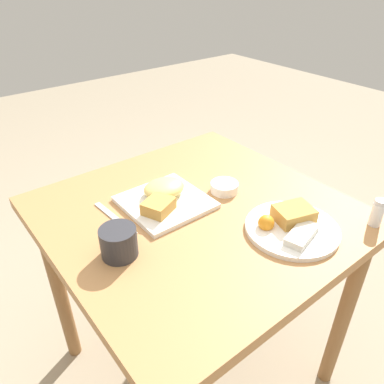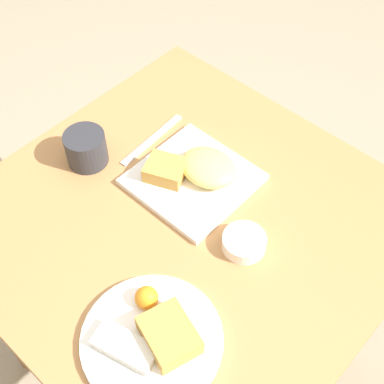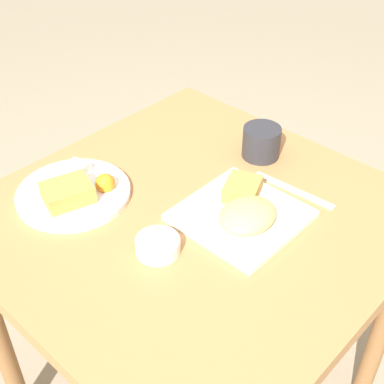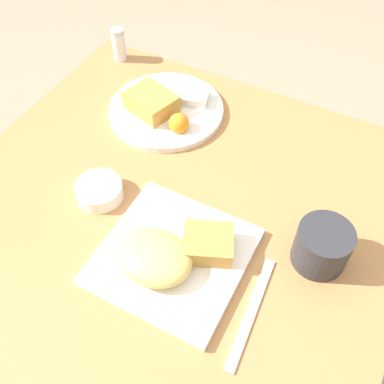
% 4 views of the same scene
% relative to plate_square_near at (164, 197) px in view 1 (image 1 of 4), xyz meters
% --- Properties ---
extents(ground_plane, '(8.00, 8.00, 0.00)m').
position_rel_plate_square_near_xyz_m(ground_plane, '(-0.06, 0.09, -0.77)').
color(ground_plane, gray).
extents(dining_table, '(0.83, 0.82, 0.75)m').
position_rel_plate_square_near_xyz_m(dining_table, '(-0.06, 0.09, -0.12)').
color(dining_table, '#B27A47').
rests_on(dining_table, ground_plane).
extents(plate_square_near, '(0.24, 0.24, 0.06)m').
position_rel_plate_square_near_xyz_m(plate_square_near, '(0.00, 0.00, 0.00)').
color(plate_square_near, white).
rests_on(plate_square_near, dining_table).
extents(plate_oval_far, '(0.25, 0.25, 0.05)m').
position_rel_plate_square_near_xyz_m(plate_oval_far, '(-0.20, 0.32, -0.01)').
color(plate_oval_far, white).
rests_on(plate_oval_far, dining_table).
extents(sauce_ramekin, '(0.09, 0.09, 0.03)m').
position_rel_plate_square_near_xyz_m(sauce_ramekin, '(-0.19, 0.06, -0.01)').
color(sauce_ramekin, white).
rests_on(sauce_ramekin, dining_table).
extents(salt_shaker, '(0.03, 0.03, 0.08)m').
position_rel_plate_square_near_xyz_m(salt_shaker, '(-0.40, 0.45, 0.01)').
color(salt_shaker, white).
rests_on(salt_shaker, dining_table).
extents(butter_knife, '(0.03, 0.20, 0.00)m').
position_rel_plate_square_near_xyz_m(butter_knife, '(0.16, -0.02, -0.02)').
color(butter_knife, silver).
rests_on(butter_knife, dining_table).
extents(coffee_mug, '(0.09, 0.09, 0.08)m').
position_rel_plate_square_near_xyz_m(coffee_mug, '(0.22, 0.12, 0.02)').
color(coffee_mug, '#2D2D33').
rests_on(coffee_mug, dining_table).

